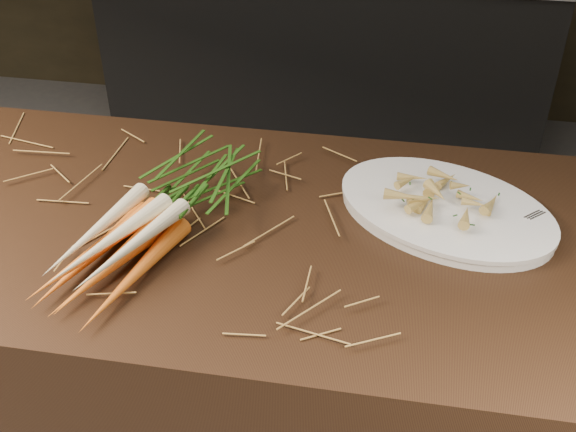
{
  "coord_description": "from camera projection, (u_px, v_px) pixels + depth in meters",
  "views": [
    {
      "loc": [
        0.62,
        -0.71,
        1.7
      ],
      "look_at": [
        0.46,
        0.26,
        0.96
      ],
      "focal_mm": 45.0,
      "sensor_mm": 36.0,
      "label": 1
    }
  ],
  "objects": [
    {
      "name": "straw_bedding",
      "position": [
        53.0,
        202.0,
        1.36
      ],
      "size": [
        1.4,
        0.6,
        0.02
      ],
      "primitive_type": null,
      "color": "olive",
      "rests_on": "main_counter"
    },
    {
      "name": "roasted_veg_heap",
      "position": [
        448.0,
        196.0,
        1.31
      ],
      "size": [
        0.24,
        0.22,
        0.05
      ],
      "primitive_type": null,
      "rotation": [
        0.0,
        0.0,
        -0.43
      ],
      "color": "#AB8B3E",
      "rests_on": "serving_platter"
    },
    {
      "name": "serving_fork",
      "position": [
        519.0,
        238.0,
        1.25
      ],
      "size": [
        0.12,
        0.12,
        0.0
      ],
      "primitive_type": "cube",
      "rotation": [
        0.0,
        0.0,
        -0.82
      ],
      "color": "silver",
      "rests_on": "serving_platter"
    },
    {
      "name": "serving_platter",
      "position": [
        445.0,
        211.0,
        1.33
      ],
      "size": [
        0.48,
        0.42,
        0.02
      ],
      "primitive_type": null,
      "rotation": [
        0.0,
        0.0,
        -0.43
      ],
      "color": "white",
      "rests_on": "main_counter"
    },
    {
      "name": "main_counter",
      "position": [
        93.0,
        367.0,
        1.63
      ],
      "size": [
        2.4,
        0.7,
        0.9
      ],
      "primitive_type": "cube",
      "color": "black",
      "rests_on": "ground"
    },
    {
      "name": "back_counter",
      "position": [
        327.0,
        50.0,
        3.1
      ],
      "size": [
        1.82,
        0.62,
        0.84
      ],
      "color": "black",
      "rests_on": "ground"
    },
    {
      "name": "root_veg_bunch",
      "position": [
        168.0,
        206.0,
        1.28
      ],
      "size": [
        0.32,
        0.54,
        0.1
      ],
      "rotation": [
        0.0,
        0.0,
        -0.37
      ],
      "color": "#D95112",
      "rests_on": "main_counter"
    }
  ]
}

